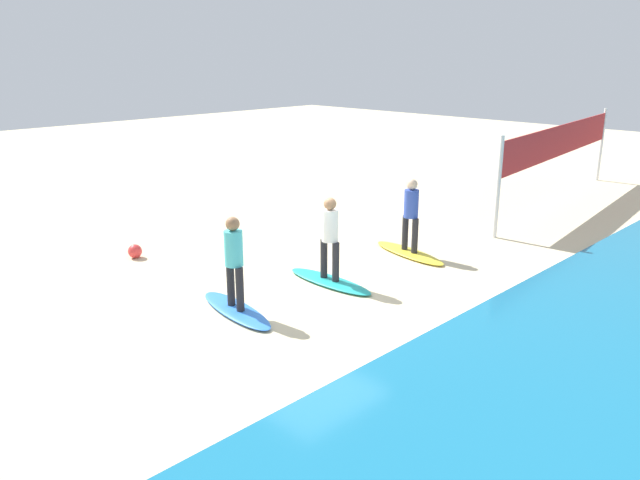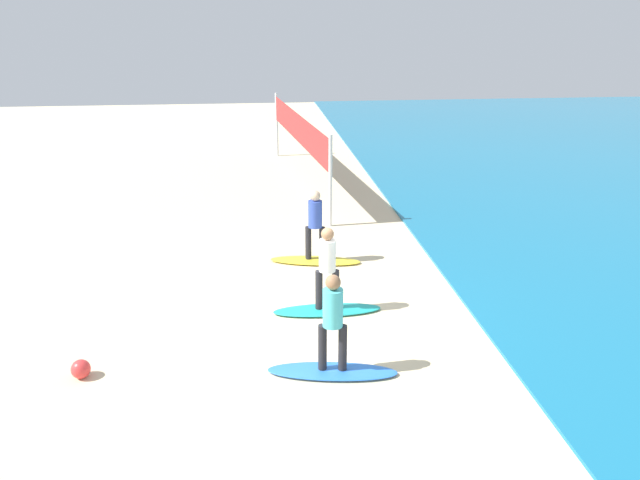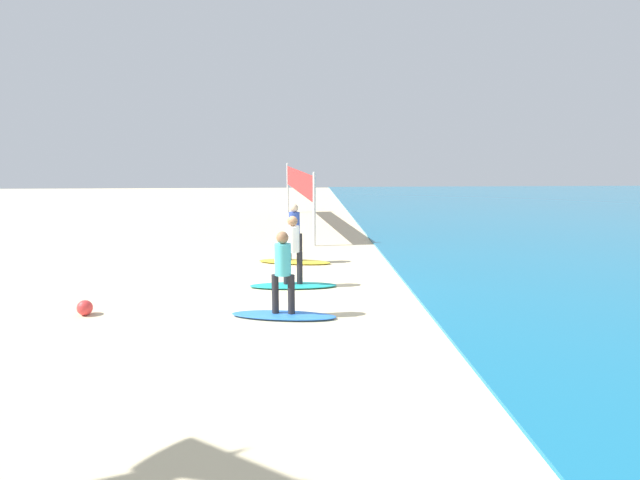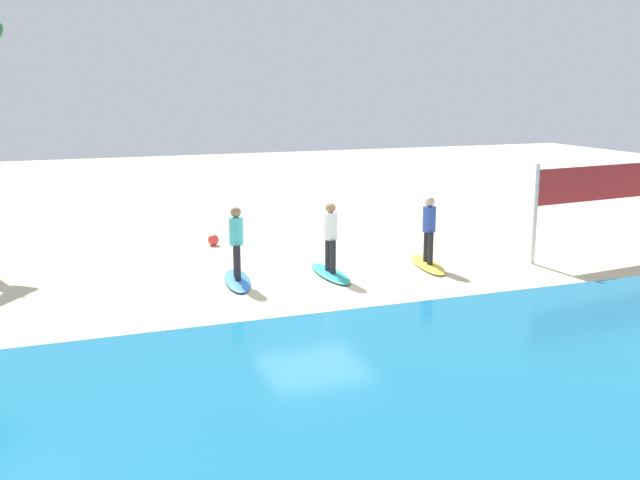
% 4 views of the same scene
% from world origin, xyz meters
% --- Properties ---
extents(ground_plane, '(60.00, 60.00, 0.00)m').
position_xyz_m(ground_plane, '(0.00, 0.00, 0.00)').
color(ground_plane, beige).
extents(surfboard_yellow, '(0.96, 2.17, 0.09)m').
position_xyz_m(surfboard_yellow, '(-2.90, 0.28, 0.04)').
color(surfboard_yellow, yellow).
rests_on(surfboard_yellow, ground).
extents(surfer_yellow, '(0.32, 0.45, 1.64)m').
position_xyz_m(surfer_yellow, '(-2.90, 0.28, 1.04)').
color(surfer_yellow, '#232328').
rests_on(surfer_yellow, surfboard_yellow).
extents(surfboard_teal, '(0.57, 2.10, 0.09)m').
position_xyz_m(surfboard_teal, '(-0.34, 0.25, 0.04)').
color(surfboard_teal, teal).
rests_on(surfboard_teal, ground).
extents(surfer_teal, '(0.32, 0.46, 1.64)m').
position_xyz_m(surfer_teal, '(-0.34, 0.25, 1.04)').
color(surfer_teal, '#232328').
rests_on(surfer_teal, surfboard_teal).
extents(surfboard_blue, '(0.88, 2.16, 0.09)m').
position_xyz_m(surfboard_blue, '(1.85, 0.07, 0.04)').
color(surfboard_blue, blue).
rests_on(surfboard_blue, ground).
extents(surfer_blue, '(0.32, 0.46, 1.64)m').
position_xyz_m(surfer_blue, '(1.85, 0.07, 1.04)').
color(surfer_blue, '#232328').
rests_on(surfer_blue, surfboard_blue).
extents(beach_ball, '(0.31, 0.31, 0.31)m').
position_xyz_m(beach_ball, '(1.52, -3.92, 0.15)').
color(beach_ball, '#E53838').
rests_on(beach_ball, ground).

